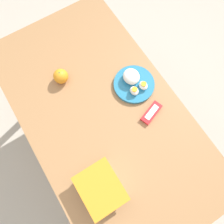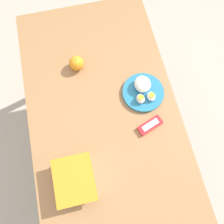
{
  "view_description": "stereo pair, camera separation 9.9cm",
  "coord_description": "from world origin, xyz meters",
  "px_view_note": "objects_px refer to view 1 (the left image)",
  "views": [
    {
      "loc": [
        -0.28,
        0.12,
        1.75
      ],
      "look_at": [
        -0.03,
        -0.04,
        0.8
      ],
      "focal_mm": 35.0,
      "sensor_mm": 36.0,
      "label": 1
    },
    {
      "loc": [
        -0.32,
        0.03,
        1.75
      ],
      "look_at": [
        -0.03,
        -0.04,
        0.8
      ],
      "focal_mm": 35.0,
      "sensor_mm": 36.0,
      "label": 2
    }
  ],
  "objects_px": {
    "food_container": "(101,188)",
    "candy_bar": "(151,113)",
    "orange_fruit": "(61,76)",
    "rice_plate": "(134,82)"
  },
  "relations": [
    {
      "from": "rice_plate",
      "to": "candy_bar",
      "type": "bearing_deg",
      "value": 176.07
    },
    {
      "from": "orange_fruit",
      "to": "rice_plate",
      "type": "xyz_separation_m",
      "value": [
        -0.21,
        -0.28,
        -0.01
      ]
    },
    {
      "from": "candy_bar",
      "to": "orange_fruit",
      "type": "bearing_deg",
      "value": 35.84
    },
    {
      "from": "food_container",
      "to": "rice_plate",
      "type": "height_order",
      "value": "food_container"
    },
    {
      "from": "rice_plate",
      "to": "candy_bar",
      "type": "distance_m",
      "value": 0.17
    },
    {
      "from": "candy_bar",
      "to": "food_container",
      "type": "bearing_deg",
      "value": 113.34
    },
    {
      "from": "food_container",
      "to": "rice_plate",
      "type": "xyz_separation_m",
      "value": [
        0.33,
        -0.38,
        -0.02
      ]
    },
    {
      "from": "orange_fruit",
      "to": "candy_bar",
      "type": "bearing_deg",
      "value": -144.16
    },
    {
      "from": "food_container",
      "to": "candy_bar",
      "type": "bearing_deg",
      "value": -66.66
    },
    {
      "from": "rice_plate",
      "to": "candy_bar",
      "type": "xyz_separation_m",
      "value": [
        -0.17,
        0.01,
        -0.01
      ]
    }
  ]
}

